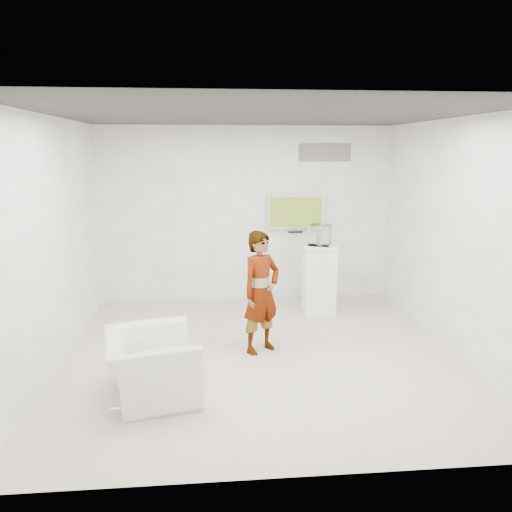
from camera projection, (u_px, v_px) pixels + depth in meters
name	position (u px, v px, depth m)	size (l,w,h in m)	color
room	(261.00, 240.00, 6.16)	(5.01, 5.01, 3.00)	beige
tv	(295.00, 212.00, 8.61)	(1.00, 0.08, 0.60)	silver
logo_decal	(325.00, 153.00, 8.48)	(0.90, 0.02, 0.30)	slate
person	(261.00, 292.00, 6.42)	(0.58, 0.38, 1.60)	silver
armchair	(152.00, 366.00, 5.32)	(1.06, 0.92, 0.69)	silver
pedestal	(319.00, 279.00, 8.02)	(0.54, 0.54, 1.12)	white
floor_uplight	(304.00, 291.00, 8.81)	(0.18, 0.18, 0.29)	white
vitrine	(320.00, 235.00, 7.87)	(0.32, 0.32, 0.32)	white
console	(320.00, 239.00, 7.88)	(0.05, 0.15, 0.21)	white
wii_remote	(268.00, 240.00, 6.56)	(0.03, 0.13, 0.03)	white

